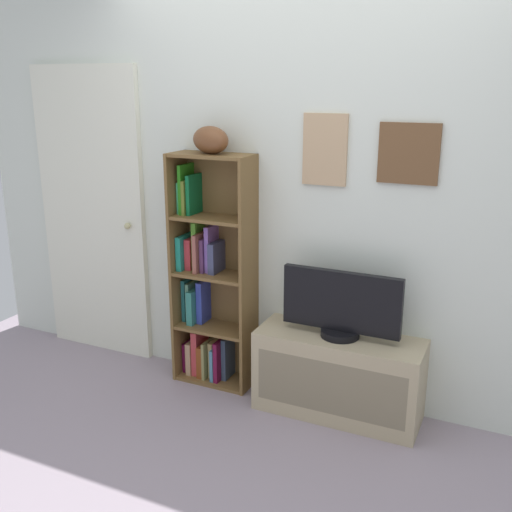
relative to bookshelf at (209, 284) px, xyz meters
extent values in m
cube|color=gray|center=(0.58, -1.01, -0.67)|extent=(5.20, 5.20, 0.04)
cube|color=silver|center=(0.58, 0.12, 0.63)|extent=(4.80, 0.06, 2.55)
cube|color=tan|center=(0.71, 0.08, 0.87)|extent=(0.25, 0.02, 0.40)
cube|color=tan|center=(0.71, 0.08, 0.87)|extent=(0.20, 0.01, 0.35)
cube|color=brown|center=(1.17, 0.08, 0.87)|extent=(0.32, 0.02, 0.32)
cube|color=slate|center=(1.17, 0.08, 0.87)|extent=(0.27, 0.01, 0.27)
cube|color=brown|center=(-0.20, -0.03, 0.09)|extent=(0.02, 0.24, 1.47)
cube|color=brown|center=(0.29, -0.03, 0.09)|extent=(0.02, 0.24, 1.47)
cube|color=brown|center=(0.05, 0.09, 0.09)|extent=(0.51, 0.01, 1.47)
cube|color=brown|center=(0.05, -0.03, -0.64)|extent=(0.47, 0.23, 0.02)
cube|color=brown|center=(0.05, -0.03, -0.28)|extent=(0.47, 0.23, 0.02)
cube|color=brown|center=(0.05, -0.03, 0.08)|extent=(0.47, 0.23, 0.02)
cube|color=brown|center=(0.05, -0.03, 0.44)|extent=(0.47, 0.23, 0.02)
cube|color=brown|center=(0.05, -0.03, 0.82)|extent=(0.47, 0.23, 0.02)
cube|color=#580D32|center=(-0.16, 0.01, -0.53)|extent=(0.03, 0.15, 0.20)
cube|color=tan|center=(-0.12, -0.01, -0.52)|extent=(0.04, 0.17, 0.22)
cube|color=#BF3B41|center=(-0.08, 0.00, -0.47)|extent=(0.04, 0.17, 0.30)
cube|color=brown|center=(-0.03, -0.01, -0.52)|extent=(0.04, 0.19, 0.22)
cube|color=olive|center=(0.00, -0.01, -0.50)|extent=(0.02, 0.19, 0.25)
cube|color=tan|center=(0.03, 0.01, -0.50)|extent=(0.03, 0.15, 0.24)
cube|color=teal|center=(0.06, -0.01, -0.52)|extent=(0.02, 0.19, 0.22)
cube|color=maroon|center=(0.09, -0.01, -0.49)|extent=(0.03, 0.19, 0.27)
cube|color=#374861|center=(0.12, 0.01, -0.49)|extent=(0.03, 0.14, 0.28)
cube|color=#1E6063|center=(-0.17, 0.02, -0.13)|extent=(0.03, 0.13, 0.28)
cube|color=#5F997C|center=(-0.14, 0.01, -0.14)|extent=(0.02, 0.13, 0.26)
cube|color=#2D776D|center=(-0.10, -0.01, -0.16)|extent=(0.04, 0.18, 0.22)
cube|color=#3443AE|center=(-0.06, 0.02, -0.13)|extent=(0.04, 0.13, 0.28)
cube|color=#1C8473|center=(-0.16, -0.01, 0.20)|extent=(0.04, 0.18, 0.22)
cube|color=#BE3139|center=(-0.12, 0.01, 0.19)|extent=(0.04, 0.14, 0.20)
cube|color=#539E2B|center=(-0.08, 0.02, 0.24)|extent=(0.03, 0.12, 0.31)
cube|color=brown|center=(-0.04, -0.01, 0.21)|extent=(0.03, 0.18, 0.24)
cube|color=#4F2D54|center=(-0.01, 0.00, 0.20)|extent=(0.02, 0.16, 0.21)
cube|color=#7C56AE|center=(0.02, 0.01, 0.24)|extent=(0.03, 0.14, 0.29)
cube|color=#3A3F62|center=(0.06, 0.00, 0.19)|extent=(0.04, 0.16, 0.19)
cube|color=#3FC47A|center=(-0.17, 0.01, 0.55)|extent=(0.02, 0.14, 0.19)
cube|color=#257B17|center=(-0.15, 0.00, 0.60)|extent=(0.02, 0.16, 0.30)
cube|color=#5B6B24|center=(-0.12, 0.00, 0.55)|extent=(0.02, 0.17, 0.21)
cube|color=#0E5D30|center=(-0.09, 0.00, 0.57)|extent=(0.02, 0.16, 0.24)
ellipsoid|color=brown|center=(0.05, -0.03, 0.91)|extent=(0.32, 0.26, 0.16)
cube|color=tan|center=(0.89, -0.08, -0.40)|extent=(0.95, 0.35, 0.49)
cube|color=#7E7259|center=(0.89, -0.25, -0.40)|extent=(0.86, 0.01, 0.31)
cylinder|color=black|center=(0.89, -0.08, -0.14)|extent=(0.22, 0.22, 0.04)
cube|color=black|center=(0.89, -0.08, 0.06)|extent=(0.68, 0.04, 0.35)
cube|color=#283240|center=(0.89, -0.09, 0.06)|extent=(0.64, 0.01, 0.31)
cube|color=silver|center=(-0.95, 0.07, 0.35)|extent=(0.85, 0.04, 1.99)
cube|color=beige|center=(-0.95, 0.05, 0.75)|extent=(0.54, 0.01, 0.72)
cube|color=beige|center=(-0.95, 0.05, -0.09)|extent=(0.54, 0.01, 0.72)
sphere|color=tan|center=(-0.63, 0.03, 0.31)|extent=(0.04, 0.04, 0.04)
camera|label=1|loc=(1.76, -3.07, 1.22)|focal=41.36mm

